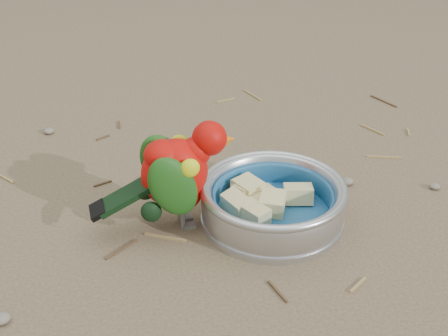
{
  "coord_description": "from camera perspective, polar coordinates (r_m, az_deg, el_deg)",
  "views": [
    {
      "loc": [
        -0.11,
        -0.76,
        0.52
      ],
      "look_at": [
        -0.01,
        -0.0,
        0.08
      ],
      "focal_mm": 50.0,
      "sensor_mm": 36.0,
      "label": 1
    }
  ],
  "objects": [
    {
      "name": "food_bowl",
      "position": [
        0.91,
        4.42,
        -4.42
      ],
      "size": [
        0.21,
        0.21,
        0.02
      ],
      "primitive_type": "cylinder",
      "color": "#B2B2BA",
      "rests_on": "ground"
    },
    {
      "name": "lory_parrot",
      "position": [
        0.86,
        -4.28,
        -1.05
      ],
      "size": [
        0.2,
        0.11,
        0.15
      ],
      "primitive_type": null,
      "rotation": [
        0.0,
        0.0,
        -1.44
      ],
      "color": "#AF0A05",
      "rests_on": "ground"
    },
    {
      "name": "bowl_wall",
      "position": [
        0.89,
        4.49,
        -2.83
      ],
      "size": [
        0.21,
        0.21,
        0.04
      ],
      "primitive_type": null,
      "color": "#B2B2BA",
      "rests_on": "food_bowl"
    },
    {
      "name": "fruit_wedges",
      "position": [
        0.9,
        4.47,
        -3.2
      ],
      "size": [
        0.12,
        0.12,
        0.03
      ],
      "primitive_type": null,
      "color": "#D1C484",
      "rests_on": "food_bowl"
    },
    {
      "name": "ground",
      "position": [
        0.93,
        0.81,
        -4.17
      ],
      "size": [
        60.0,
        60.0,
        0.0
      ],
      "primitive_type": "plane",
      "color": "brown"
    },
    {
      "name": "ground_debris",
      "position": [
        0.96,
        -0.33,
        -2.61
      ],
      "size": [
        0.9,
        0.8,
        0.01
      ],
      "primitive_type": null,
      "color": "olive",
      "rests_on": "ground"
    }
  ]
}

